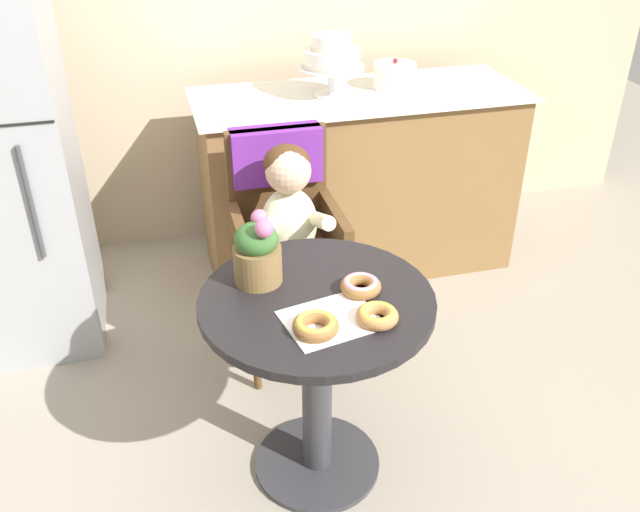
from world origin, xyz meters
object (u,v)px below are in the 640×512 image
(wicker_chair, at_px, (283,211))
(donut_mid, at_px, (361,285))
(flower_vase, at_px, (257,250))
(round_layer_cake, at_px, (394,76))
(seated_child, at_px, (291,221))
(donut_front, at_px, (377,315))
(cafe_table, at_px, (317,352))
(tiered_cake_stand, at_px, (331,56))
(donut_side, at_px, (316,325))

(wicker_chair, height_order, donut_mid, wicker_chair)
(flower_vase, xyz_separation_m, round_layer_cake, (0.89, 1.21, 0.13))
(seated_child, xyz_separation_m, donut_front, (0.09, -0.73, 0.06))
(donut_mid, bearing_deg, cafe_table, 177.50)
(cafe_table, distance_m, donut_mid, 0.27)
(donut_front, height_order, tiered_cake_stand, tiered_cake_stand)
(wicker_chair, bearing_deg, seated_child, -94.46)
(seated_child, bearing_deg, cafe_table, -94.93)
(cafe_table, bearing_deg, donut_front, -50.07)
(donut_mid, distance_m, round_layer_cake, 1.50)
(donut_front, bearing_deg, flower_vase, 134.09)
(wicker_chair, relative_size, round_layer_cake, 4.74)
(cafe_table, bearing_deg, flower_vase, 138.37)
(tiered_cake_stand, bearing_deg, cafe_table, -107.44)
(round_layer_cake, bearing_deg, tiered_cake_stand, -171.33)
(donut_side, bearing_deg, flower_vase, 109.70)
(cafe_table, relative_size, wicker_chair, 0.75)
(donut_side, xyz_separation_m, tiered_cake_stand, (0.45, 1.46, 0.34))
(seated_child, bearing_deg, donut_mid, -81.43)
(tiered_cake_stand, bearing_deg, donut_side, -107.23)
(donut_front, bearing_deg, wicker_chair, 95.55)
(donut_front, bearing_deg, seated_child, 96.71)
(seated_child, relative_size, donut_mid, 5.79)
(donut_mid, bearing_deg, seated_child, 98.57)
(tiered_cake_stand, height_order, round_layer_cake, tiered_cake_stand)
(donut_front, relative_size, flower_vase, 0.52)
(round_layer_cake, bearing_deg, donut_front, -111.51)
(flower_vase, height_order, round_layer_cake, round_layer_cake)
(cafe_table, relative_size, seated_child, 0.99)
(tiered_cake_stand, bearing_deg, wicker_chair, -122.12)
(donut_front, relative_size, tiered_cake_stand, 0.41)
(cafe_table, relative_size, donut_side, 5.46)
(donut_front, relative_size, round_layer_cake, 0.61)
(donut_mid, relative_size, flower_vase, 0.53)
(wicker_chair, bearing_deg, donut_side, -100.55)
(donut_mid, xyz_separation_m, round_layer_cake, (0.60, 1.36, 0.21))
(flower_vase, height_order, tiered_cake_stand, tiered_cake_stand)
(flower_vase, bearing_deg, donut_mid, -26.15)
(donut_front, xyz_separation_m, round_layer_cake, (0.60, 1.51, 0.22))
(donut_front, xyz_separation_m, donut_side, (-0.18, -0.00, 0.00))
(donut_side, bearing_deg, donut_mid, 40.96)
(wicker_chair, xyz_separation_m, flower_vase, (-0.20, -0.59, 0.19))
(wicker_chair, distance_m, donut_side, 0.90)
(tiered_cake_stand, bearing_deg, donut_mid, -101.76)
(round_layer_cake, bearing_deg, seated_child, -131.29)
(cafe_table, xyz_separation_m, seated_child, (0.05, 0.57, 0.17))
(wicker_chair, distance_m, round_layer_cake, 0.98)
(cafe_table, xyz_separation_m, flower_vase, (-0.15, 0.14, 0.32))
(donut_side, bearing_deg, seated_child, 82.64)
(donut_mid, xyz_separation_m, donut_side, (-0.18, -0.16, 0.00))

